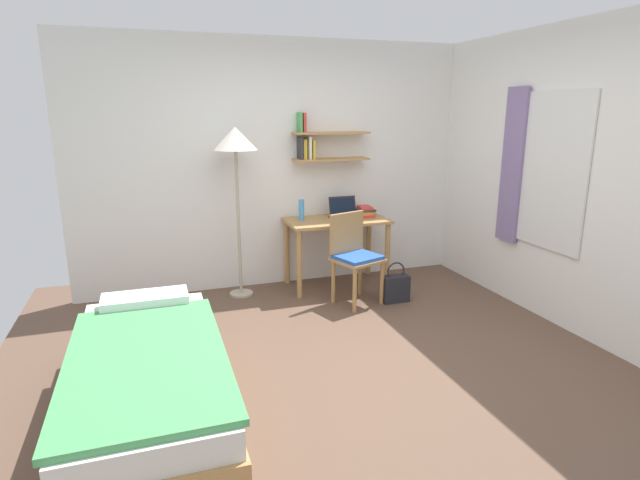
% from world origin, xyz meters
% --- Properties ---
extents(ground_plane, '(5.28, 5.28, 0.00)m').
position_xyz_m(ground_plane, '(0.00, 0.00, 0.00)').
color(ground_plane, brown).
extents(wall_back, '(4.40, 0.27, 2.60)m').
position_xyz_m(wall_back, '(0.01, 2.02, 1.31)').
color(wall_back, white).
rests_on(wall_back, ground_plane).
extents(wall_right, '(0.10, 4.40, 2.60)m').
position_xyz_m(wall_right, '(2.02, 0.03, 1.30)').
color(wall_right, white).
rests_on(wall_right, ground_plane).
extents(bed, '(0.90, 2.00, 0.54)m').
position_xyz_m(bed, '(-1.48, -0.26, 0.24)').
color(bed, '#B2844C').
rests_on(bed, ground_plane).
extents(desk, '(1.08, 0.58, 0.74)m').
position_xyz_m(desk, '(0.49, 1.70, 0.61)').
color(desk, '#B2844C').
rests_on(desk, ground_plane).
extents(desk_chair, '(0.53, 0.51, 0.89)m').
position_xyz_m(desk_chair, '(0.49, 1.18, 0.50)').
color(desk_chair, '#B2844C').
rests_on(desk_chair, ground_plane).
extents(standing_lamp, '(0.43, 0.43, 1.72)m').
position_xyz_m(standing_lamp, '(-0.56, 1.73, 1.53)').
color(standing_lamp, '#B2A893').
rests_on(standing_lamp, ground_plane).
extents(laptop, '(0.31, 0.24, 0.23)m').
position_xyz_m(laptop, '(0.59, 1.75, 0.80)').
color(laptop, black).
rests_on(laptop, desk).
extents(water_bottle, '(0.06, 0.06, 0.22)m').
position_xyz_m(water_bottle, '(0.12, 1.78, 0.85)').
color(water_bottle, '#4C99DB').
rests_on(water_bottle, desk).
extents(book_stack, '(0.19, 0.23, 0.11)m').
position_xyz_m(book_stack, '(0.84, 1.75, 0.80)').
color(book_stack, '#D13D38').
rests_on(book_stack, desk).
extents(handbag, '(0.27, 0.13, 0.41)m').
position_xyz_m(handbag, '(0.88, 1.04, 0.14)').
color(handbag, '#232328').
rests_on(handbag, ground_plane).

